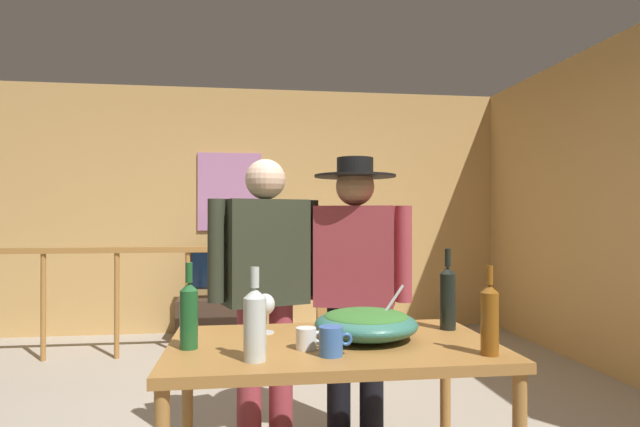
% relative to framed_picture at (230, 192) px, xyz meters
% --- Properties ---
extents(back_wall, '(5.49, 0.10, 2.66)m').
position_rel_framed_picture_xyz_m(back_wall, '(0.32, 0.06, -0.20)').
color(back_wall, tan).
rests_on(back_wall, ground_plane).
extents(side_wall_right, '(0.10, 4.50, 2.66)m').
position_rel_framed_picture_xyz_m(side_wall_right, '(3.06, -2.04, -0.20)').
color(side_wall_right, tan).
rests_on(side_wall_right, ground_plane).
extents(framed_picture, '(0.68, 0.03, 0.85)m').
position_rel_framed_picture_xyz_m(framed_picture, '(0.00, 0.00, 0.00)').
color(framed_picture, '#B677A9').
extents(stair_railing, '(3.15, 0.10, 1.03)m').
position_rel_framed_picture_xyz_m(stair_railing, '(-0.15, -0.95, -0.87)').
color(stair_railing, '#9E6B33').
rests_on(stair_railing, ground_plane).
extents(tv_console, '(0.90, 0.40, 0.41)m').
position_rel_framed_picture_xyz_m(tv_console, '(-0.07, -0.29, -1.32)').
color(tv_console, '#38281E').
rests_on(tv_console, ground_plane).
extents(flat_screen_tv, '(0.64, 0.12, 0.49)m').
position_rel_framed_picture_xyz_m(flat_screen_tv, '(-0.07, -0.32, -0.83)').
color(flat_screen_tv, black).
rests_on(flat_screen_tv, tv_console).
extents(serving_table, '(1.29, 0.78, 0.75)m').
position_rel_framed_picture_xyz_m(serving_table, '(0.54, -3.71, -0.85)').
color(serving_table, '#9E6B33').
rests_on(serving_table, ground_plane).
extents(salad_bowl, '(0.42, 0.42, 0.22)m').
position_rel_framed_picture_xyz_m(salad_bowl, '(0.68, -3.69, -0.70)').
color(salad_bowl, '#337060').
rests_on(salad_bowl, serving_table).
extents(wine_glass, '(0.08, 0.08, 0.17)m').
position_rel_framed_picture_xyz_m(wine_glass, '(0.28, -3.52, -0.66)').
color(wine_glass, silver).
rests_on(wine_glass, serving_table).
extents(wine_bottle_clear, '(0.08, 0.08, 0.33)m').
position_rel_framed_picture_xyz_m(wine_bottle_clear, '(0.23, -3.95, -0.64)').
color(wine_bottle_clear, silver).
rests_on(wine_bottle_clear, serving_table).
extents(wine_bottle_green, '(0.07, 0.07, 0.33)m').
position_rel_framed_picture_xyz_m(wine_bottle_green, '(-0.02, -3.74, -0.64)').
color(wine_bottle_green, '#1E5628').
rests_on(wine_bottle_green, serving_table).
extents(wine_bottle_amber, '(0.06, 0.06, 0.32)m').
position_rel_framed_picture_xyz_m(wine_bottle_amber, '(1.07, -3.99, -0.64)').
color(wine_bottle_amber, brown).
rests_on(wine_bottle_amber, serving_table).
extents(wine_bottle_dark, '(0.07, 0.07, 0.36)m').
position_rel_framed_picture_xyz_m(wine_bottle_dark, '(1.08, -3.55, -0.63)').
color(wine_bottle_dark, black).
rests_on(wine_bottle_dark, serving_table).
extents(mug_blue, '(0.12, 0.09, 0.11)m').
position_rel_framed_picture_xyz_m(mug_blue, '(0.50, -3.92, -0.72)').
color(mug_blue, '#3866B2').
rests_on(mug_blue, serving_table).
extents(mug_white, '(0.11, 0.08, 0.08)m').
position_rel_framed_picture_xyz_m(mug_white, '(0.42, -3.81, -0.73)').
color(mug_white, white).
rests_on(mug_white, serving_table).
extents(person_standing_left, '(0.59, 0.35, 1.56)m').
position_rel_framed_picture_xyz_m(person_standing_left, '(0.29, -2.97, -0.60)').
color(person_standing_left, '#9E3842').
rests_on(person_standing_left, ground_plane).
extents(person_standing_right, '(0.59, 0.45, 1.58)m').
position_rel_framed_picture_xyz_m(person_standing_right, '(0.78, -2.97, -0.59)').
color(person_standing_right, black).
rests_on(person_standing_right, ground_plane).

